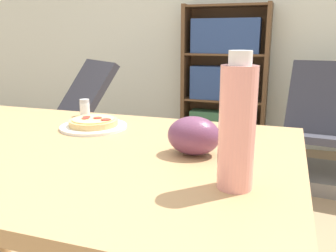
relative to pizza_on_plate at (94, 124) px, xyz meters
The scene contains 9 objects.
wall_back 2.62m from the pizza_on_plate, 90.02° to the left, with size 8.00×0.05×2.60m.
dining_table 0.23m from the pizza_on_plate, 92.53° to the right, with size 1.37×0.85×0.76m.
pizza_on_plate is the anchor object (origin of this frame).
grape_bunch 0.42m from the pizza_on_plate, 22.14° to the right, with size 0.14×0.12×0.10m.
drink_bottle 0.64m from the pizza_on_plate, 32.81° to the right, with size 0.07×0.07×0.28m.
salt_shaker 0.21m from the pizza_on_plate, 129.55° to the left, with size 0.04×0.04×0.07m.
lounge_chair_near 1.68m from the pizza_on_plate, 129.27° to the left, with size 0.88×0.95×0.88m.
lounge_chair_far 2.01m from the pizza_on_plate, 62.57° to the left, with size 0.65×0.82×0.88m.
bookshelf 2.41m from the pizza_on_plate, 89.33° to the left, with size 0.81×0.25×1.36m.
Camera 1 is at (0.62, -0.97, 1.06)m, focal length 38.00 mm.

